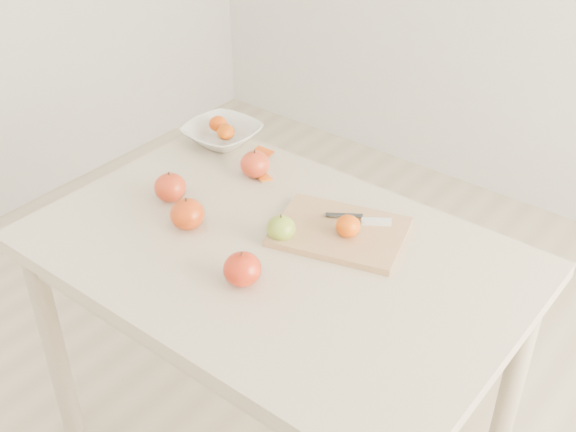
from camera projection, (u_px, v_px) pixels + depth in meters
The scene contains 14 objects.
table at pixel (276, 280), 1.82m from camera, with size 1.20×0.80×0.75m.
cutting_board at pixel (340, 232), 1.81m from camera, with size 0.32×0.24×0.02m, color tan.
board_tangerine at pixel (348, 226), 1.77m from camera, with size 0.06×0.06×0.05m, color #CA3807.
fruit_bowl at pixel (222, 134), 2.20m from camera, with size 0.22×0.22×0.05m, color silver.
bowl_tangerine_near at pixel (218, 124), 2.21m from camera, with size 0.06×0.06×0.05m, color #C74F07.
bowl_tangerine_far at pixel (226, 132), 2.16m from camera, with size 0.05×0.05×0.05m, color #C84507.
orange_peel_a at pixel (262, 154), 2.15m from camera, with size 0.06×0.04×0.00m, color #CC460E.
orange_peel_b at pixel (264, 178), 2.04m from camera, with size 0.04×0.04×0.00m, color orange.
paring_knife at pixel (371, 221), 1.82m from camera, with size 0.16×0.09×0.01m.
apple_green at pixel (281, 228), 1.78m from camera, with size 0.07×0.07×0.07m, color olive.
apple_red_d at pixel (170, 187), 1.93m from camera, with size 0.09×0.09×0.08m, color maroon.
apple_red_a at pixel (255, 164), 2.03m from camera, with size 0.08×0.08×0.08m, color maroon.
apple_red_b at pixel (187, 214), 1.82m from camera, with size 0.09×0.09×0.08m, color #8F1004.
apple_red_c at pixel (242, 269), 1.64m from camera, with size 0.09×0.09×0.08m, color maroon.
Camera 1 is at (0.90, -1.09, 1.81)m, focal length 45.00 mm.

